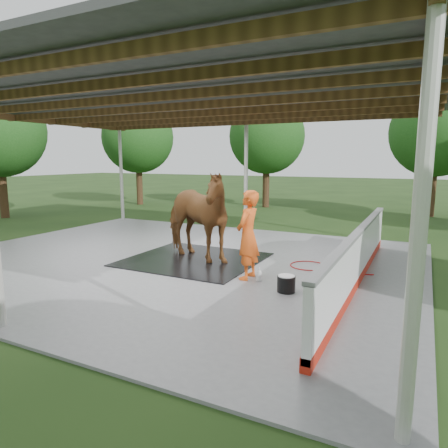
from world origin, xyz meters
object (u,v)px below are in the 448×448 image
at_px(handler, 248,235).
at_px(wash_bucket, 286,283).
at_px(dasher_board, 358,258).
at_px(horse, 193,216).

distance_m(handler, wash_bucket, 1.37).
bearing_deg(wash_bucket, handler, 155.22).
bearing_deg(handler, dasher_board, 108.54).
relative_size(dasher_board, handler, 4.19).
distance_m(dasher_board, handler, 2.32).
height_order(dasher_board, handler, handler).
xyz_separation_m(dasher_board, horse, (-4.03, 0.14, 0.60)).
xyz_separation_m(handler, wash_bucket, (1.02, -0.47, -0.79)).
bearing_deg(horse, handler, -94.31).
height_order(horse, handler, horse).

